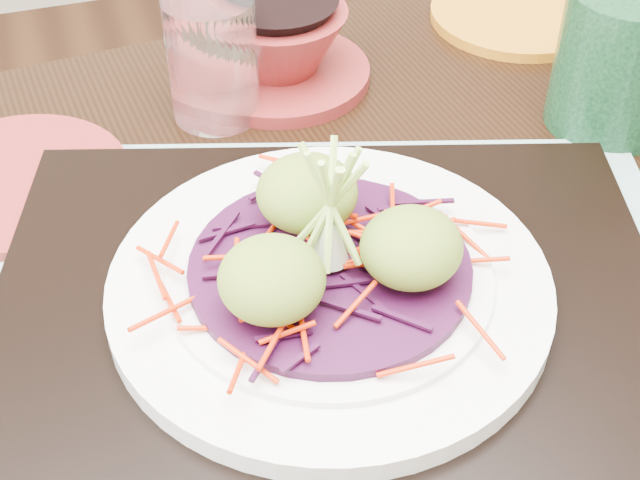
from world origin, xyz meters
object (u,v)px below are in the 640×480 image
object	(u,v)px
terracotta_bowl_set	(279,49)
green_jar	(620,60)
white_plate	(330,284)
yellow_plate	(517,15)
dining_table	(312,377)
terracotta_side_plate	(15,184)
water_glass	(213,59)
serving_tray	(329,305)

from	to	relation	value
terracotta_bowl_set	green_jar	distance (m)	0.30
white_plate	yellow_plate	bearing A→B (deg)	46.88
dining_table	terracotta_side_plate	xyz separation A→B (m)	(-0.19, 0.18, 0.10)
terracotta_bowl_set	water_glass	bearing A→B (deg)	-151.77
water_glass	terracotta_bowl_set	xyz separation A→B (m)	(0.07, 0.04, -0.02)
terracotta_bowl_set	white_plate	bearing A→B (deg)	-100.18
yellow_plate	white_plate	bearing A→B (deg)	-133.12
terracotta_side_plate	green_jar	xyz separation A→B (m)	(0.49, -0.06, 0.06)
terracotta_bowl_set	yellow_plate	size ratio (longest dim) A/B	1.05
serving_tray	yellow_plate	xyz separation A→B (m)	(0.32, 0.34, -0.01)
serving_tray	terracotta_side_plate	distance (m)	0.28
dining_table	water_glass	bearing A→B (deg)	87.87
serving_tray	terracotta_bowl_set	bearing A→B (deg)	96.81
white_plate	terracotta_bowl_set	xyz separation A→B (m)	(0.05, 0.30, -0.00)
serving_tray	terracotta_bowl_set	distance (m)	0.31
dining_table	serving_tray	distance (m)	0.11
dining_table	terracotta_bowl_set	xyz separation A→B (m)	(0.06, 0.27, 0.13)
serving_tray	green_jar	world-z (taller)	green_jar
yellow_plate	terracotta_bowl_set	bearing A→B (deg)	-172.38
serving_tray	terracotta_side_plate	xyz separation A→B (m)	(-0.19, 0.21, -0.01)
white_plate	water_glass	world-z (taller)	water_glass
dining_table	yellow_plate	bearing A→B (deg)	39.00
green_jar	dining_table	bearing A→B (deg)	-159.05
dining_table	terracotta_side_plate	distance (m)	0.28
terracotta_side_plate	terracotta_bowl_set	size ratio (longest dim) A/B	0.96
serving_tray	white_plate	xyz separation A→B (m)	(-0.00, 0.00, 0.02)
white_plate	yellow_plate	size ratio (longest dim) A/B	1.63
dining_table	serving_tray	xyz separation A→B (m)	(0.00, -0.03, 0.11)
dining_table	white_plate	bearing A→B (deg)	-90.11
dining_table	white_plate	size ratio (longest dim) A/B	4.21
terracotta_side_plate	terracotta_bowl_set	bearing A→B (deg)	20.93
dining_table	yellow_plate	world-z (taller)	yellow_plate
white_plate	water_glass	size ratio (longest dim) A/B	2.65
terracotta_side_plate	green_jar	bearing A→B (deg)	-7.17
serving_tray	white_plate	bearing A→B (deg)	-173.63
terracotta_bowl_set	green_jar	bearing A→B (deg)	-32.05
white_plate	terracotta_side_plate	bearing A→B (deg)	132.09
white_plate	terracotta_side_plate	xyz separation A→B (m)	(-0.19, 0.21, -0.03)
terracotta_side_plate	terracotta_bowl_set	world-z (taller)	terracotta_bowl_set
white_plate	yellow_plate	distance (m)	0.47
serving_tray	water_glass	world-z (taller)	water_glass
terracotta_side_plate	yellow_plate	size ratio (longest dim) A/B	1.01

